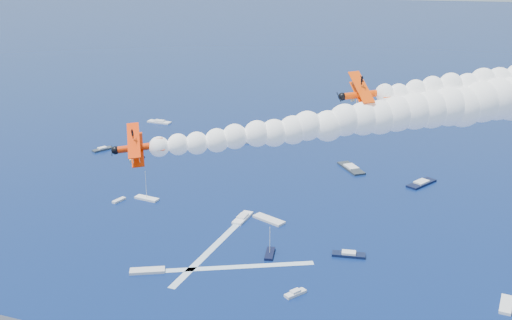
# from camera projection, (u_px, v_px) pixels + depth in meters

# --- Properties ---
(biplane_lead) EXTENTS (10.27, 11.67, 8.16)m
(biplane_lead) POSITION_uv_depth(u_px,v_px,m) (364.00, 94.00, 88.26)
(biplane_lead) COLOR #F04105
(biplane_trail) EXTENTS (10.01, 11.21, 7.63)m
(biplane_trail) POSITION_uv_depth(u_px,v_px,m) (139.00, 147.00, 81.24)
(biplane_trail) COLOR #FA3405
(smoke_trail_trail) EXTENTS (68.97, 53.35, 12.01)m
(smoke_trail_trail) POSITION_uv_depth(u_px,v_px,m) (371.00, 118.00, 85.90)
(smoke_trail_trail) COLOR white
(spectator_boats) EXTENTS (191.41, 180.81, 0.70)m
(spectator_boats) POSITION_uv_depth(u_px,v_px,m) (278.00, 213.00, 183.78)
(spectator_boats) COLOR white
(spectator_boats) RESTS_ON ground
(boat_wakes) EXTENTS (149.84, 116.57, 0.04)m
(boat_wakes) POSITION_uv_depth(u_px,v_px,m) (389.00, 230.00, 173.00)
(boat_wakes) COLOR white
(boat_wakes) RESTS_ON ground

